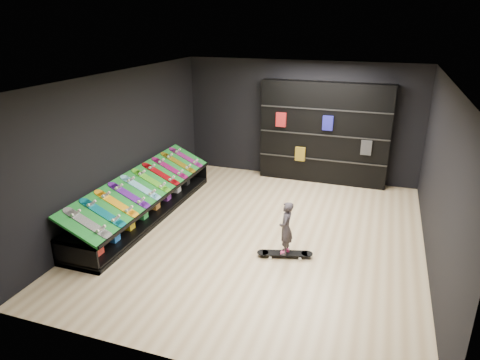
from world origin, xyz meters
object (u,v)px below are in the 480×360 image
(back_shelving, at_px, (324,133))
(floor_skateboard, at_px, (285,255))
(child, at_px, (286,238))
(display_rack, at_px, (145,205))

(back_shelving, xyz_separation_m, floor_skateboard, (-0.01, -4.00, -1.22))
(floor_skateboard, distance_m, child, 0.33)
(display_rack, bearing_deg, child, -12.11)
(back_shelving, distance_m, child, 4.10)
(back_shelving, distance_m, floor_skateboard, 4.19)
(back_shelving, height_order, floor_skateboard, back_shelving)
(display_rack, xyz_separation_m, back_shelving, (3.19, 3.32, 1.01))
(display_rack, relative_size, floor_skateboard, 4.59)
(child, bearing_deg, display_rack, -106.54)
(display_rack, xyz_separation_m, floor_skateboard, (3.19, -0.68, -0.21))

